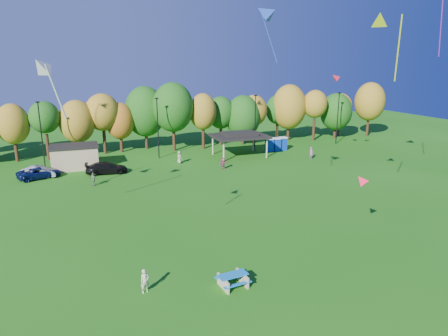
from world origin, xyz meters
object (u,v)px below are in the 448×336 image
object	(u,v)px
kite_flyer	(145,281)
car_b	(39,172)
picnic_table	(233,279)
porta_potties	(276,144)
car_d	(106,168)
car_c	(39,173)

from	to	relation	value
kite_flyer	car_b	world-z (taller)	kite_flyer
picnic_table	car_b	size ratio (longest dim) A/B	0.47
porta_potties	kite_flyer	xyz separation A→B (m)	(-27.40, -34.81, -0.31)
kite_flyer	picnic_table	bearing A→B (deg)	-28.55
kite_flyer	porta_potties	bearing A→B (deg)	36.21
car_b	car_d	size ratio (longest dim) A/B	0.84
kite_flyer	car_d	world-z (taller)	kite_flyer
porta_potties	car_d	bearing A→B (deg)	-169.85
car_c	car_d	distance (m)	8.13
picnic_table	car_c	xyz separation A→B (m)	(-13.63, 31.78, 0.23)
car_b	kite_flyer	bearing A→B (deg)	-151.35
kite_flyer	car_b	size ratio (longest dim) A/B	0.35
porta_potties	car_b	world-z (taller)	porta_potties
porta_potties	picnic_table	xyz separation A→B (m)	(-21.94, -36.07, -0.61)
picnic_table	porta_potties	bearing A→B (deg)	52.45
kite_flyer	car_c	world-z (taller)	kite_flyer
kite_flyer	car_b	xyz separation A→B (m)	(-8.22, 30.95, -0.06)
car_c	car_b	bearing A→B (deg)	-11.70
porta_potties	car_d	size ratio (longest dim) A/B	0.71
porta_potties	car_c	world-z (taller)	porta_potties
porta_potties	kite_flyer	size ratio (longest dim) A/B	2.37
car_c	porta_potties	bearing A→B (deg)	-101.91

